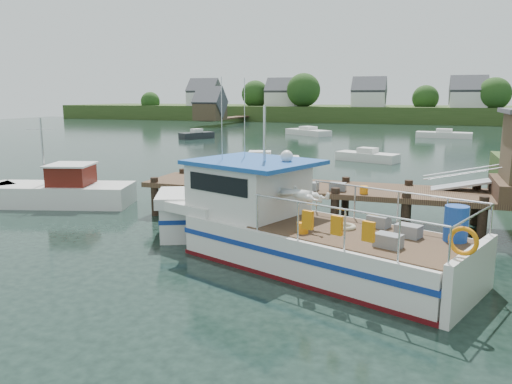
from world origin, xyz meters
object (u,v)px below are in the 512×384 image
(moored_far, at_px, (444,134))
(moored_e, at_px, (197,135))
(moored_rowboat, at_px, (279,166))
(moored_d, at_px, (308,132))
(lobster_boat, at_px, (284,227))
(work_boat, at_px, (55,191))
(moored_b, at_px, (367,156))
(dock, at_px, (467,171))
(moored_a, at_px, (260,160))

(moored_far, relative_size, moored_e, 1.50)
(moored_rowboat, relative_size, moored_d, 0.56)
(lobster_boat, relative_size, moored_rowboat, 3.03)
(moored_d, bearing_deg, lobster_boat, -101.09)
(moored_far, bearing_deg, moored_rowboat, -119.07)
(work_boat, relative_size, moored_e, 1.76)
(moored_b, bearing_deg, moored_e, 130.88)
(moored_e, bearing_deg, moored_b, -13.99)
(work_boat, bearing_deg, lobster_boat, -34.07)
(work_boat, distance_m, moored_d, 43.97)
(work_boat, xyz_separation_m, moored_d, (1.98, 43.93, -0.22))
(dock, height_order, work_boat, dock)
(moored_far, xyz_separation_m, moored_e, (-27.34, -10.34, 0.03))
(moored_far, height_order, moored_b, moored_far)
(moored_d, bearing_deg, dock, -93.09)
(moored_rowboat, distance_m, moored_b, 8.65)
(moored_far, bearing_deg, moored_b, -113.87)
(moored_a, xyz_separation_m, moored_b, (7.04, 4.82, 0.00))
(dock, height_order, moored_far, dock)
(moored_rowboat, xyz_separation_m, moored_a, (-2.08, 2.27, 0.01))
(dock, xyz_separation_m, moored_a, (-12.54, 14.43, -1.86))
(lobster_boat, bearing_deg, moored_e, 140.51)
(work_boat, height_order, moored_e, work_boat)
(moored_d, relative_size, moored_e, 1.53)
(work_boat, distance_m, moored_b, 23.45)
(dock, relative_size, work_boat, 2.20)
(moored_far, distance_m, moored_b, 25.61)
(moored_rowboat, bearing_deg, moored_b, 65.82)
(dock, bearing_deg, moored_far, 88.96)
(lobster_boat, distance_m, moored_d, 49.03)
(moored_a, relative_size, moored_d, 0.91)
(moored_rowboat, bearing_deg, moored_e, 137.53)
(lobster_boat, xyz_separation_m, moored_a, (-7.10, 19.48, -0.62))
(dock, relative_size, moored_b, 3.36)
(moored_far, relative_size, moored_d, 0.98)
(lobster_boat, bearing_deg, dock, 64.85)
(work_boat, bearing_deg, moored_b, 44.36)
(moored_b, height_order, moored_e, moored_e)
(dock, height_order, moored_rowboat, dock)
(work_boat, relative_size, moored_a, 1.28)
(work_boat, bearing_deg, moored_d, 72.20)
(moored_far, height_order, moored_d, moored_d)
(work_boat, xyz_separation_m, moored_a, (4.84, 15.40, -0.25))
(moored_d, bearing_deg, moored_far, -18.85)
(lobster_boat, height_order, moored_far, lobster_boat)
(dock, distance_m, moored_b, 20.11)
(dock, bearing_deg, lobster_boat, -137.11)
(moored_a, bearing_deg, lobster_boat, -65.24)
(work_boat, distance_m, moored_rowboat, 14.85)
(moored_b, distance_m, moored_d, 25.69)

